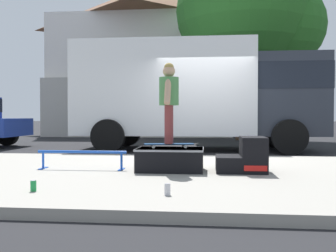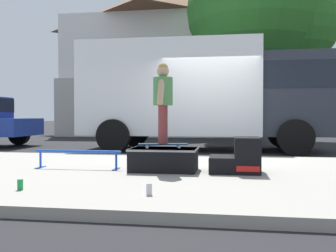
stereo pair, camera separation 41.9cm
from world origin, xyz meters
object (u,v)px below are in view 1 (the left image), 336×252
skate_box (170,159)px  street_tree_main (251,14)px  grind_rail (82,155)px  skateboard (169,144)px  skater_kid (169,96)px  box_truck (199,91)px  soda_can_b (33,186)px  kicker_ramp (245,157)px  soda_can (167,189)px

skate_box → street_tree_main: bearing=76.9°
grind_rail → skateboard: (1.41, 0.02, 0.18)m
grind_rail → skateboard: skateboard is taller
skate_box → skater_kid: 0.98m
skate_box → box_truck: box_truck is taller
skateboard → street_tree_main: bearing=76.6°
skater_kid → street_tree_main: street_tree_main is taller
skater_kid → street_tree_main: (2.38, 10.01, 3.90)m
skater_kid → soda_can_b: bearing=-126.3°
skate_box → grind_rail: 1.44m
grind_rail → soda_can_b: bearing=-88.5°
kicker_ramp → soda_can: 2.12m
grind_rail → box_truck: (1.76, 5.11, 1.35)m
skater_kid → box_truck: box_truck is taller
soda_can_b → street_tree_main: 13.41m
kicker_ramp → skateboard: bearing=177.3°
skate_box → grind_rail: bearing=178.7°
box_truck → soda_can: bearing=-91.5°
skate_box → skater_kid: (-0.03, 0.05, 0.98)m
soda_can → street_tree_main: street_tree_main is taller
skate_box → skateboard: 0.23m
soda_can → soda_can_b: 1.54m
grind_rail → skater_kid: size_ratio=1.15×
kicker_ramp → box_truck: bearing=99.2°
grind_rail → box_truck: bearing=71.0°
grind_rail → street_tree_main: (3.79, 10.04, 4.85)m
skater_kid → kicker_ramp: bearing=-2.7°
grind_rail → skater_kid: skater_kid is taller
skate_box → soda_can: 1.86m
street_tree_main → skater_kid: bearing=-103.4°
skate_box → grind_rail: (-1.44, 0.03, 0.04)m
soda_can → soda_can_b: same height
kicker_ramp → soda_can: size_ratio=5.98×
street_tree_main → kicker_ramp: bearing=-96.8°
grind_rail → soda_can: grind_rail is taller
grind_rail → soda_can: bearing=-50.0°
kicker_ramp → box_truck: box_truck is taller
kicker_ramp → box_truck: size_ratio=0.11×
skate_box → skater_kid: skater_kid is taller
skateboard → box_truck: bearing=86.0°
skate_box → street_tree_main: (2.35, 10.07, 4.88)m
soda_can → box_truck: 7.16m
skateboard → skater_kid: (-0.00, 0.00, 0.76)m
kicker_ramp → skater_kid: bearing=177.3°
street_tree_main → box_truck: bearing=-112.3°
skateboard → box_truck: size_ratio=0.12×
soda_can_b → street_tree_main: (3.74, 11.87, 5.01)m
skater_kid → soda_can: skater_kid is taller
kicker_ramp → street_tree_main: bearing=83.2°
soda_can_b → street_tree_main: street_tree_main is taller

